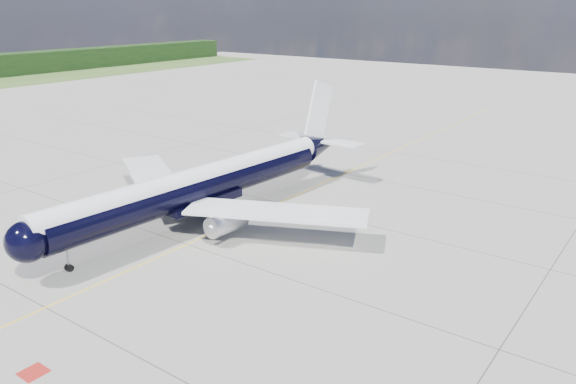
# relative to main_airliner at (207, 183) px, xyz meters

# --- Properties ---
(ground) EXTENTS (320.00, 320.00, 0.00)m
(ground) POSITION_rel_main_airliner_xyz_m (3.13, 13.67, -4.07)
(ground) COLOR gray
(ground) RESTS_ON ground
(taxiway_centerline) EXTENTS (0.16, 160.00, 0.01)m
(taxiway_centerline) POSITION_rel_main_airliner_xyz_m (3.13, 8.67, -4.07)
(taxiway_centerline) COLOR yellow
(taxiway_centerline) RESTS_ON ground
(red_marking) EXTENTS (1.60, 1.60, 0.01)m
(red_marking) POSITION_rel_main_airliner_xyz_m (9.93, -26.33, -4.07)
(red_marking) COLOR maroon
(red_marking) RESTS_ON ground
(main_airliner) EXTENTS (37.28, 45.44, 13.12)m
(main_airliner) POSITION_rel_main_airliner_xyz_m (0.00, 0.00, 0.00)
(main_airliner) COLOR black
(main_airliner) RESTS_ON ground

